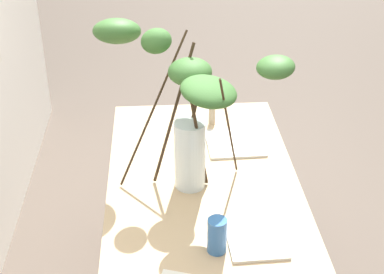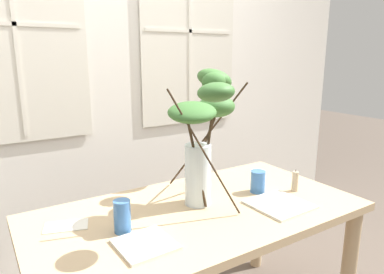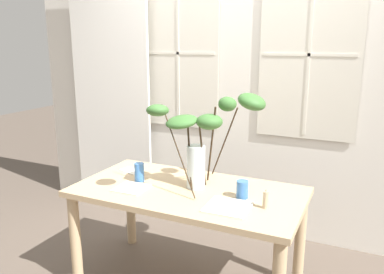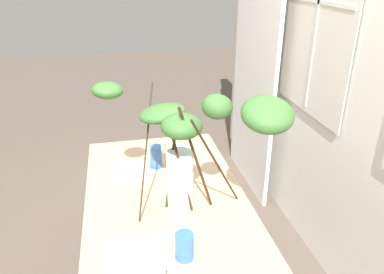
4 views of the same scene
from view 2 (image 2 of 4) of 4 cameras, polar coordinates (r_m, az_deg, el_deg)
name	(u,v)px [view 2 (image 2 of 4)]	position (r m, az deg, el deg)	size (l,w,h in m)	color
back_wall_with_windows	(112,72)	(2.49, -12.88, 10.23)	(4.35, 0.14, 2.62)	silver
dining_table	(199,230)	(1.72, 1.09, -14.94)	(1.54, 0.80, 0.73)	tan
vase_with_branches	(206,120)	(1.68, 2.33, 2.75)	(0.67, 0.81, 0.66)	silver
drinking_glass_blue_left	(122,216)	(1.48, -11.30, -12.56)	(0.07, 0.07, 0.14)	#386BAD
drinking_glass_blue_right	(258,182)	(1.88, 10.68, -7.15)	(0.08, 0.08, 0.11)	#386BAD
plate_square_left	(145,244)	(1.40, -7.67, -16.94)	(0.21, 0.21, 0.01)	silver
plate_square_right	(279,204)	(1.76, 14.03, -10.61)	(0.26, 0.26, 0.01)	silver
napkin_folded	(66,226)	(1.61, -19.85, -13.48)	(0.18, 0.10, 0.00)	silver
pillar_candle	(295,181)	(1.94, 16.44, -6.95)	(0.03, 0.03, 0.12)	tan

